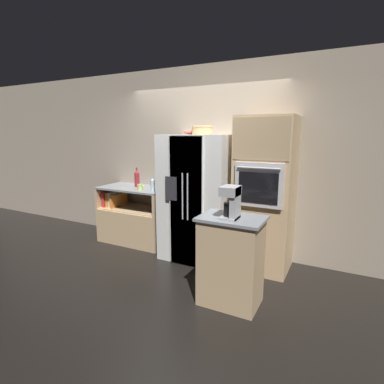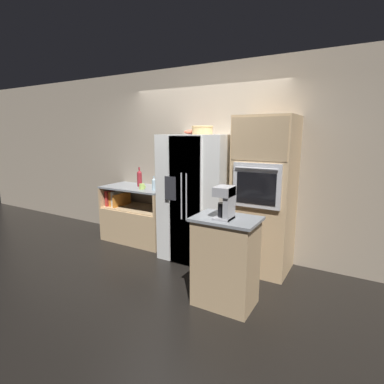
{
  "view_description": "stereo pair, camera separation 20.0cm",
  "coord_description": "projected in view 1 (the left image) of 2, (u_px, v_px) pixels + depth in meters",
  "views": [
    {
      "loc": [
        1.98,
        -3.72,
        1.81
      ],
      "look_at": [
        0.06,
        -0.01,
        0.98
      ],
      "focal_mm": 28.0,
      "sensor_mm": 36.0,
      "label": 1
    },
    {
      "loc": [
        2.15,
        -3.62,
        1.81
      ],
      "look_at": [
        0.06,
        -0.01,
        0.98
      ],
      "focal_mm": 28.0,
      "sensor_mm": 36.0,
      "label": 2
    }
  ],
  "objects": [
    {
      "name": "ground_plane",
      "position": [
        189.0,
        256.0,
        4.48
      ],
      "size": [
        20.0,
        20.0,
        0.0
      ],
      "primitive_type": "plane",
      "color": "black"
    },
    {
      "name": "mug",
      "position": [
        140.0,
        187.0,
        4.71
      ],
      "size": [
        0.12,
        0.09,
        0.09
      ],
      "color": "#B2D166",
      "rests_on": "counter_left"
    },
    {
      "name": "fruit_bowl",
      "position": [
        192.0,
        132.0,
        4.31
      ],
      "size": [
        0.24,
        0.24,
        0.07
      ],
      "color": "#DB664C",
      "rests_on": "refrigerator"
    },
    {
      "name": "wall_oven",
      "position": [
        265.0,
        195.0,
        3.93
      ],
      "size": [
        0.71,
        0.73,
        2.02
      ],
      "color": "tan",
      "rests_on": "ground_plane"
    },
    {
      "name": "bottle_tall",
      "position": [
        153.0,
        184.0,
        4.63
      ],
      "size": [
        0.07,
        0.07,
        0.22
      ],
      "color": "silver",
      "rests_on": "counter_left"
    },
    {
      "name": "bottle_short",
      "position": [
        137.0,
        178.0,
        4.95
      ],
      "size": [
        0.08,
        0.08,
        0.32
      ],
      "color": "maroon",
      "rests_on": "counter_left"
    },
    {
      "name": "coffee_maker",
      "position": [
        232.0,
        201.0,
        2.97
      ],
      "size": [
        0.17,
        0.22,
        0.33
      ],
      "color": "#B2B2B7",
      "rests_on": "island_counter"
    },
    {
      "name": "island_counter",
      "position": [
        231.0,
        261.0,
        3.16
      ],
      "size": [
        0.67,
        0.48,
        0.96
      ],
      "color": "tan",
      "rests_on": "ground_plane"
    },
    {
      "name": "counter_left",
      "position": [
        135.0,
        221.0,
        5.05
      ],
      "size": [
        1.18,
        0.64,
        0.93
      ],
      "color": "tan",
      "rests_on": "ground_plane"
    },
    {
      "name": "refrigerator",
      "position": [
        199.0,
        197.0,
        4.32
      ],
      "size": [
        0.98,
        0.83,
        1.79
      ],
      "color": "white",
      "rests_on": "ground_plane"
    },
    {
      "name": "wicker_basket",
      "position": [
        202.0,
        130.0,
        4.13
      ],
      "size": [
        0.3,
        0.3,
        0.12
      ],
      "color": "tan",
      "rests_on": "refrigerator"
    },
    {
      "name": "wall_back",
      "position": [
        204.0,
        160.0,
        4.65
      ],
      "size": [
        12.0,
        0.06,
        2.8
      ],
      "color": "tan",
      "rests_on": "ground_plane"
    }
  ]
}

